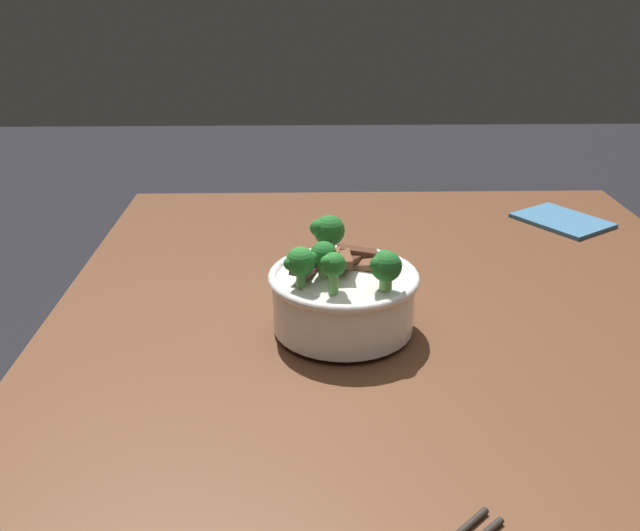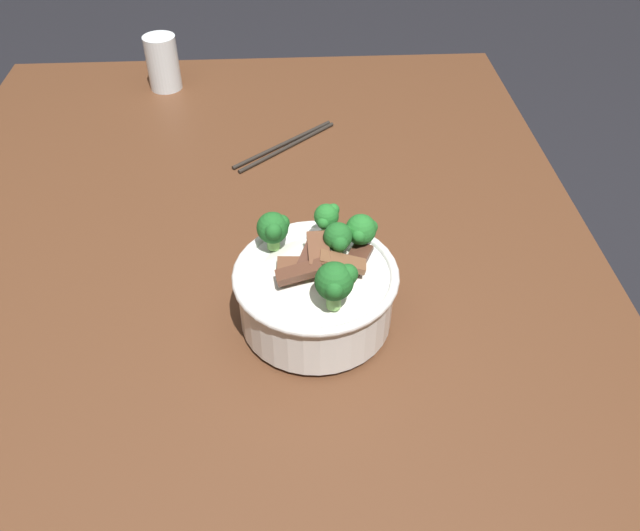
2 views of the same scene
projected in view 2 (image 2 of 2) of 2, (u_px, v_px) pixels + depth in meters
ground at (270, 531)px, 1.41m from camera, size 10.00×10.00×0.00m
dining_table at (246, 316)px, 0.96m from camera, size 1.46×1.06×0.76m
rice_bowl at (316, 287)px, 0.81m from camera, size 0.21×0.21×0.15m
drinking_glass at (163, 66)px, 1.31m from camera, size 0.07×0.07×0.11m
chopsticks_pair at (286, 145)px, 1.17m from camera, size 0.17×0.19×0.01m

